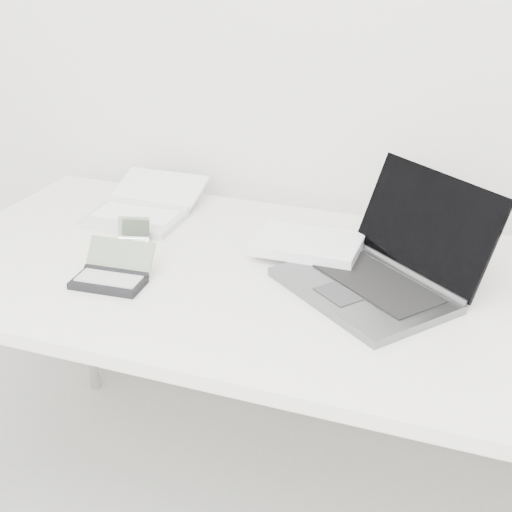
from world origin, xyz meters
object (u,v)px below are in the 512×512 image
(laptop_large, at_px, (360,263))
(desk, at_px, (275,294))
(netbook_open_white, at_px, (142,210))
(palmtop_charcoal, at_px, (112,275))

(laptop_large, bearing_deg, desk, -126.58)
(laptop_large, xyz_separation_m, netbook_open_white, (-0.61, 0.15, -0.02))
(laptop_large, distance_m, netbook_open_white, 0.63)
(desk, xyz_separation_m, netbook_open_white, (-0.44, 0.20, 0.06))
(netbook_open_white, bearing_deg, laptop_large, -15.01)
(netbook_open_white, bearing_deg, palmtop_charcoal, -72.69)
(palmtop_charcoal, bearing_deg, desk, 21.52)
(desk, bearing_deg, laptop_large, 16.18)
(desk, distance_m, netbook_open_white, 0.48)
(palmtop_charcoal, bearing_deg, laptop_large, 18.36)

